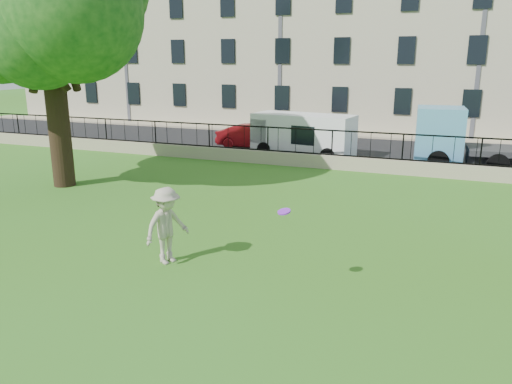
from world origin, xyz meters
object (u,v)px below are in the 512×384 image
at_px(frisbee, 284,212).
at_px(red_sedan, 253,137).
at_px(blue_truck, 491,139).
at_px(white_van, 303,135).
at_px(man, 167,226).

distance_m(frisbee, red_sedan, 17.11).
distance_m(frisbee, blue_truck, 15.40).
xyz_separation_m(red_sedan, white_van, (3.08, -1.00, 0.40)).
bearing_deg(red_sedan, white_van, -106.50).
height_order(man, frisbee, man).
relative_size(man, frisbee, 6.87).
bearing_deg(red_sedan, blue_truck, -93.43).
height_order(frisbee, blue_truck, blue_truck).
relative_size(frisbee, white_van, 0.05).
bearing_deg(blue_truck, man, -122.73).
relative_size(frisbee, blue_truck, 0.04).
xyz_separation_m(man, red_sedan, (-3.79, 15.18, -0.29)).
relative_size(man, red_sedan, 0.48).
bearing_deg(blue_truck, white_van, 176.03).
xyz_separation_m(frisbee, white_van, (-3.76, 14.65, -0.71)).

